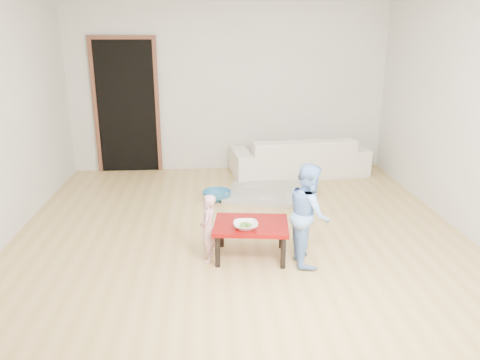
{
  "coord_description": "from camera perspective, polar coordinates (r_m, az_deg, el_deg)",
  "views": [
    {
      "loc": [
        -0.32,
        -4.95,
        2.18
      ],
      "look_at": [
        0.0,
        -0.2,
        0.65
      ],
      "focal_mm": 35.0,
      "sensor_mm": 36.0,
      "label": 1
    }
  ],
  "objects": [
    {
      "name": "blanket",
      "position": [
        6.5,
        3.98,
        -1.56
      ],
      "size": [
        1.44,
        1.29,
        0.06
      ],
      "primitive_type": null,
      "rotation": [
        0.0,
        0.0,
        -0.25
      ],
      "color": "#B0AA9B",
      "rests_on": "floor"
    },
    {
      "name": "back_wall",
      "position": [
        7.51,
        -1.42,
        11.06
      ],
      "size": [
        5.0,
        0.02,
        2.6
      ],
      "primitive_type": "cube",
      "color": "silver",
      "rests_on": "floor"
    },
    {
      "name": "basin",
      "position": [
        6.3,
        -2.85,
        -1.88
      ],
      "size": [
        0.38,
        0.38,
        0.12
      ],
      "primitive_type": "imported",
      "color": "teal",
      "rests_on": "floor"
    },
    {
      "name": "right_wall",
      "position": [
        5.77,
        25.71,
        7.29
      ],
      "size": [
        0.02,
        5.0,
        2.6
      ],
      "primitive_type": "cube",
      "color": "silver",
      "rests_on": "floor"
    },
    {
      "name": "sofa",
      "position": [
        7.38,
        7.2,
        2.93
      ],
      "size": [
        2.17,
        1.06,
        0.61
      ],
      "primitive_type": "imported",
      "rotation": [
        0.0,
        0.0,
        3.26
      ],
      "color": "white",
      "rests_on": "floor"
    },
    {
      "name": "floor",
      "position": [
        5.42,
        -0.14,
        -5.91
      ],
      "size": [
        5.0,
        5.0,
        0.01
      ],
      "primitive_type": "cube",
      "color": "tan",
      "rests_on": "ground"
    },
    {
      "name": "bowl",
      "position": [
        4.5,
        0.69,
        -5.56
      ],
      "size": [
        0.24,
        0.24,
        0.06
      ],
      "primitive_type": "imported",
      "color": "white",
      "rests_on": "red_table"
    },
    {
      "name": "doorway",
      "position": [
        7.63,
        -13.63,
        8.59
      ],
      "size": [
        1.02,
        0.08,
        2.11
      ],
      "primitive_type": null,
      "color": "brown",
      "rests_on": "back_wall"
    },
    {
      "name": "broccoli",
      "position": [
        4.5,
        0.69,
        -5.57
      ],
      "size": [
        0.12,
        0.12,
        0.06
      ],
      "primitive_type": null,
      "color": "#2D5919",
      "rests_on": "red_table"
    },
    {
      "name": "red_table",
      "position": [
        4.7,
        1.34,
        -7.35
      ],
      "size": [
        0.78,
        0.62,
        0.36
      ],
      "primitive_type": null,
      "rotation": [
        0.0,
        0.0,
        -0.12
      ],
      "color": "#7B0606",
      "rests_on": "floor"
    },
    {
      "name": "cushion",
      "position": [
        7.12,
        4.64,
        3.72
      ],
      "size": [
        0.43,
        0.38,
        0.11
      ],
      "primitive_type": "cube",
      "rotation": [
        0.0,
        0.0,
        -0.04
      ],
      "color": "orange",
      "rests_on": "sofa"
    },
    {
      "name": "child_pink",
      "position": [
        4.57,
        -3.92,
        -5.91
      ],
      "size": [
        0.2,
        0.27,
        0.69
      ],
      "primitive_type": "imported",
      "rotation": [
        0.0,
        0.0,
        -1.73
      ],
      "color": "#D05F6D",
      "rests_on": "floor"
    },
    {
      "name": "child_blue",
      "position": [
        4.54,
        8.36,
        -4.09
      ],
      "size": [
        0.38,
        0.49,
        1.0
      ],
      "primitive_type": "imported",
      "rotation": [
        0.0,
        0.0,
        1.58
      ],
      "color": "#6BA8F8",
      "rests_on": "floor"
    }
  ]
}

